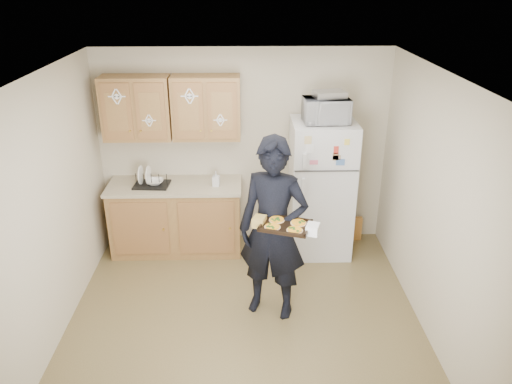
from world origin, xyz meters
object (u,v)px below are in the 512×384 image
refrigerator (321,188)px  baking_tray (286,226)px  dish_rack (151,179)px  microwave (326,110)px  person (273,230)px

refrigerator → baking_tray: bearing=-109.9°
refrigerator → dish_rack: 2.08m
baking_tray → microwave: 1.74m
refrigerator → microwave: (0.00, -0.05, 0.99)m
person → dish_rack: person is taller
refrigerator → microwave: size_ratio=3.29×
refrigerator → microwave: bearing=-87.6°
person → microwave: bearing=80.2°
microwave → person: bearing=-123.1°
microwave → dish_rack: (-2.07, 0.08, -0.86)m
microwave → baking_tray: bearing=-115.2°
person → baking_tray: bearing=-52.4°
refrigerator → person: bearing=-117.5°
refrigerator → microwave: microwave is taller
person → baking_tray: 0.36m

